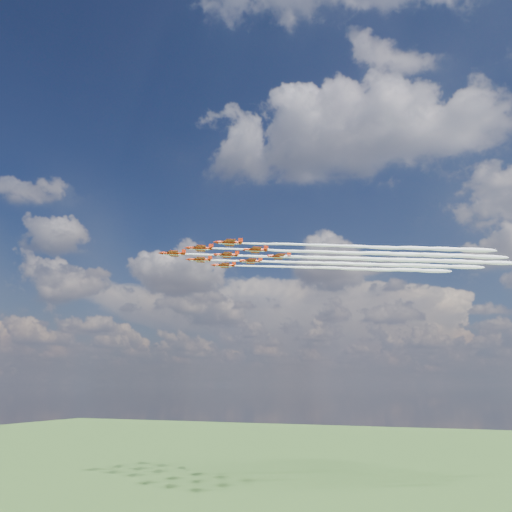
# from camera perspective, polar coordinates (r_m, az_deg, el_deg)

# --- Properties ---
(ground) EXTENTS (600.00, 600.00, 0.00)m
(ground) POSITION_cam_1_polar(r_m,az_deg,el_deg) (164.32, -6.08, -26.16)
(ground) COLOR #2D511E
(ground) RESTS_ON ground
(jet_lead) EXTENTS (92.08, 50.35, 2.34)m
(jet_lead) POSITION_cam_1_polar(r_m,az_deg,el_deg) (173.61, 6.72, -0.16)
(jet_lead) COLOR #B12509
(jet_row2_port) EXTENTS (92.08, 50.35, 2.34)m
(jet_row2_port) POSITION_cam_1_polar(r_m,az_deg,el_deg) (168.74, 10.27, 0.40)
(jet_row2_port) COLOR #B12509
(jet_row2_starb) EXTENTS (92.08, 50.35, 2.34)m
(jet_row2_starb) POSITION_cam_1_polar(r_m,az_deg,el_deg) (182.96, 8.93, -0.83)
(jet_row2_starb) COLOR #B12509
(jet_row3_port) EXTENTS (92.08, 50.35, 2.34)m
(jet_row3_port) POSITION_cam_1_polar(r_m,az_deg,el_deg) (164.58, 14.02, 0.98)
(jet_row3_port) COLOR #B12509
(jet_row3_centre) EXTENTS (92.08, 50.35, 2.34)m
(jet_row3_centre) POSITION_cam_1_polar(r_m,az_deg,el_deg) (178.47, 12.35, -0.32)
(jet_row3_centre) COLOR #B12509
(jet_row3_starb) EXTENTS (92.08, 50.35, 2.34)m
(jet_row3_starb) POSITION_cam_1_polar(r_m,az_deg,el_deg) (192.57, 10.92, -1.43)
(jet_row3_starb) COLOR #B12509
(jet_row4_port) EXTENTS (92.08, 50.35, 2.34)m
(jet_row4_port) POSITION_cam_1_polar(r_m,az_deg,el_deg) (174.67, 15.93, 0.22)
(jet_row4_port) COLOR #B12509
(jet_row4_starb) EXTENTS (92.08, 50.35, 2.34)m
(jet_row4_starb) POSITION_cam_1_polar(r_m,az_deg,el_deg) (188.44, 14.21, -0.96)
(jet_row4_starb) COLOR #B12509
(jet_tail) EXTENTS (92.08, 50.35, 2.34)m
(jet_tail) POSITION_cam_1_polar(r_m,az_deg,el_deg) (184.96, 17.63, -0.46)
(jet_tail) COLOR #B12509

